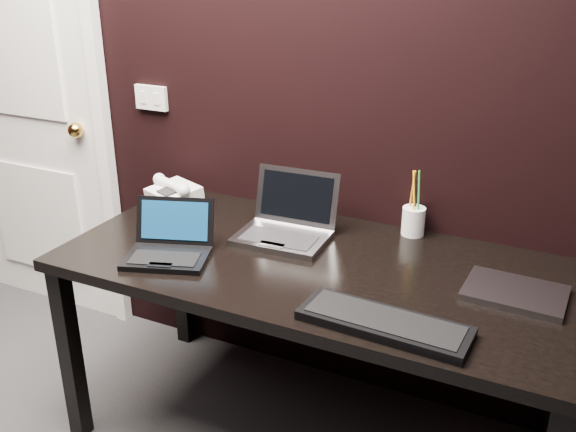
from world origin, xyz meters
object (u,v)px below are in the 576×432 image
at_px(silver_laptop, 286,226).
at_px(desk_phone, 173,193).
at_px(closed_laptop, 515,293).
at_px(mobile_phone, 161,213).
at_px(ext_keyboard, 384,323).
at_px(door, 23,100).
at_px(desk, 316,282).
at_px(pen_cup, 413,220).
at_px(netbook, 169,247).

xyz_separation_m(silver_laptop, desk_phone, (-0.56, 0.11, -0.00)).
xyz_separation_m(closed_laptop, mobile_phone, (-1.28, -0.01, 0.03)).
bearing_deg(silver_laptop, ext_keyboard, -39.80).
height_order(door, closed_laptop, door).
bearing_deg(desk_phone, ext_keyboard, -26.27).
xyz_separation_m(desk, ext_keyboard, (0.33, -0.29, 0.09)).
height_order(desk, pen_cup, pen_cup).
bearing_deg(ext_keyboard, silver_laptop, 140.20).
distance_m(ext_keyboard, desk_phone, 1.18).
bearing_deg(door, closed_laptop, -8.14).
bearing_deg(netbook, door, 155.08).
distance_m(silver_laptop, closed_laptop, 0.80).
distance_m(closed_laptop, desk_phone, 1.37).
bearing_deg(desk_phone, closed_laptop, -7.82).
relative_size(desk, ext_keyboard, 3.57).
distance_m(silver_laptop, ext_keyboard, 0.65).
bearing_deg(silver_laptop, desk, -37.01).
height_order(door, mobile_phone, door).
xyz_separation_m(door, closed_laptop, (2.27, -0.32, -0.29)).
distance_m(ext_keyboard, mobile_phone, 1.03).
relative_size(door, ext_keyboard, 4.50).
xyz_separation_m(door, mobile_phone, (0.99, -0.33, -0.27)).
height_order(desk, silver_laptop, silver_laptop).
xyz_separation_m(door, desk_phone, (0.92, -0.14, -0.26)).
xyz_separation_m(desk, closed_laptop, (0.62, 0.05, 0.09)).
distance_m(door, netbook, 1.34).
height_order(netbook, closed_laptop, netbook).
distance_m(netbook, desk_phone, 0.50).
relative_size(desk_phone, pen_cup, 0.98).
height_order(netbook, silver_laptop, silver_laptop).
bearing_deg(netbook, desk, 21.36).
height_order(closed_laptop, mobile_phone, mobile_phone).
bearing_deg(closed_laptop, mobile_phone, -179.77).
height_order(desk, ext_keyboard, ext_keyboard).
bearing_deg(closed_laptop, desk_phone, 172.18).
xyz_separation_m(desk, pen_cup, (0.23, 0.35, 0.13)).
xyz_separation_m(ext_keyboard, desk_phone, (-1.06, 0.52, 0.03)).
xyz_separation_m(desk_phone, mobile_phone, (0.08, -0.19, -0.00)).
bearing_deg(ext_keyboard, mobile_phone, 161.37).
distance_m(desk, netbook, 0.50).
height_order(desk, netbook, netbook).
bearing_deg(mobile_phone, silver_laptop, 10.15).
distance_m(desk, ext_keyboard, 0.44).
relative_size(desk, pen_cup, 7.03).
xyz_separation_m(silver_laptop, closed_laptop, (0.80, -0.08, -0.03)).
bearing_deg(door, netbook, -24.92).
height_order(closed_laptop, desk_phone, desk_phone).
distance_m(silver_laptop, mobile_phone, 0.49).
height_order(door, desk_phone, door).
relative_size(netbook, silver_laptop, 1.01).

